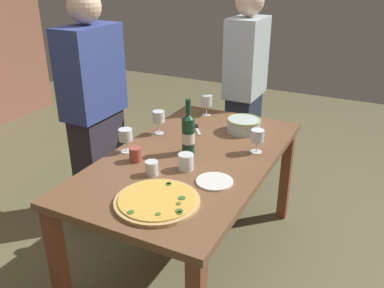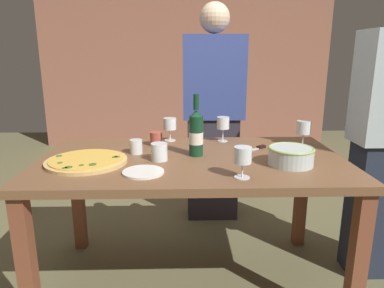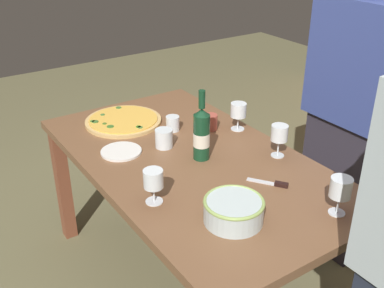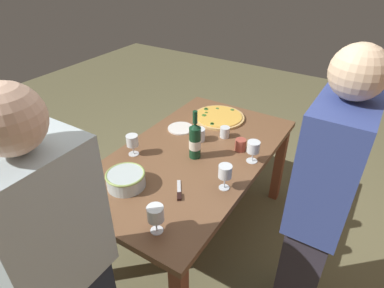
% 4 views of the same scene
% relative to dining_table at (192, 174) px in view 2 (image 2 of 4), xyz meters
% --- Properties ---
extents(ground_plane, '(8.00, 8.00, 0.00)m').
position_rel_dining_table_xyz_m(ground_plane, '(0.00, 0.00, -0.66)').
color(ground_plane, '#6A6544').
extents(dining_table, '(1.60, 0.90, 0.75)m').
position_rel_dining_table_xyz_m(dining_table, '(0.00, 0.00, 0.00)').
color(dining_table, brown).
rests_on(dining_table, ground).
extents(brick_wall_back, '(3.92, 0.16, 2.51)m').
position_rel_dining_table_xyz_m(brick_wall_back, '(0.00, 3.20, 0.60)').
color(brick_wall_back, '#995F4A').
rests_on(brick_wall_back, ground).
extents(pizza, '(0.41, 0.41, 0.03)m').
position_rel_dining_table_xyz_m(pizza, '(-0.53, -0.09, 0.10)').
color(pizza, tan).
rests_on(pizza, dining_table).
extents(serving_bowl, '(0.23, 0.23, 0.09)m').
position_rel_dining_table_xyz_m(serving_bowl, '(0.48, -0.14, 0.14)').
color(serving_bowl, silver).
rests_on(serving_bowl, dining_table).
extents(wine_bottle, '(0.08, 0.08, 0.33)m').
position_rel_dining_table_xyz_m(wine_bottle, '(0.02, 0.04, 0.22)').
color(wine_bottle, '#133C23').
rests_on(wine_bottle, dining_table).
extents(wine_glass_near_pizza, '(0.08, 0.08, 0.14)m').
position_rel_dining_table_xyz_m(wine_glass_near_pizza, '(-0.13, 0.37, 0.20)').
color(wine_glass_near_pizza, white).
rests_on(wine_glass_near_pizza, dining_table).
extents(wine_glass_by_bottle, '(0.08, 0.08, 0.15)m').
position_rel_dining_table_xyz_m(wine_glass_by_bottle, '(0.66, 0.21, 0.20)').
color(wine_glass_by_bottle, white).
rests_on(wine_glass_by_bottle, dining_table).
extents(wine_glass_far_left, '(0.08, 0.08, 0.14)m').
position_rel_dining_table_xyz_m(wine_glass_far_left, '(0.21, -0.32, 0.19)').
color(wine_glass_far_left, white).
rests_on(wine_glass_far_left, dining_table).
extents(wine_glass_far_right, '(0.08, 0.08, 0.15)m').
position_rel_dining_table_xyz_m(wine_glass_far_right, '(0.20, 0.34, 0.20)').
color(wine_glass_far_right, white).
rests_on(wine_glass_far_right, dining_table).
extents(cup_amber, '(0.07, 0.07, 0.08)m').
position_rel_dining_table_xyz_m(cup_amber, '(-0.31, 0.08, 0.13)').
color(cup_amber, white).
rests_on(cup_amber, dining_table).
extents(cup_ceramic, '(0.09, 0.09, 0.09)m').
position_rel_dining_table_xyz_m(cup_ceramic, '(-0.17, -0.05, 0.14)').
color(cup_ceramic, white).
rests_on(cup_ceramic, dining_table).
extents(cup_spare, '(0.07, 0.07, 0.08)m').
position_rel_dining_table_xyz_m(cup_spare, '(-0.21, 0.25, 0.13)').
color(cup_spare, '#B14E3E').
rests_on(cup_spare, dining_table).
extents(side_plate, '(0.19, 0.19, 0.01)m').
position_rel_dining_table_xyz_m(side_plate, '(-0.23, -0.25, 0.10)').
color(side_plate, white).
rests_on(side_plate, dining_table).
extents(pizza_knife, '(0.15, 0.12, 0.02)m').
position_rel_dining_table_xyz_m(pizza_knife, '(0.38, 0.15, 0.10)').
color(pizza_knife, silver).
rests_on(pizza_knife, dining_table).
extents(person_host, '(0.46, 0.24, 1.64)m').
position_rel_dining_table_xyz_m(person_host, '(0.18, 0.85, 0.17)').
color(person_host, '#2F2B37').
rests_on(person_host, ground).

